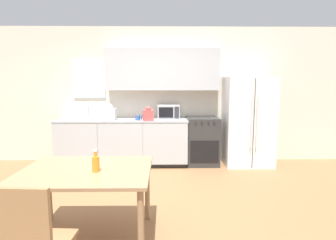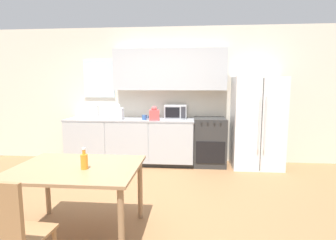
# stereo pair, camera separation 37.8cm
# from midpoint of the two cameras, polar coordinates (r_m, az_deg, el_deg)

# --- Properties ---
(ground_plane) EXTENTS (12.00, 12.00, 0.00)m
(ground_plane) POSITION_cam_midpoint_polar(r_m,az_deg,el_deg) (3.60, -9.01, -18.01)
(ground_plane) COLOR olive
(wall_back) EXTENTS (12.00, 0.38, 2.70)m
(wall_back) POSITION_cam_midpoint_polar(r_m,az_deg,el_deg) (5.34, -5.59, 6.60)
(wall_back) COLOR beige
(wall_back) RESTS_ON ground_plane
(kitchen_counter) EXTENTS (2.51, 0.64, 0.90)m
(kitchen_counter) POSITION_cam_midpoint_polar(r_m,az_deg,el_deg) (5.24, -11.80, -4.69)
(kitchen_counter) COLOR #333333
(kitchen_counter) RESTS_ON ground_plane
(oven_range) EXTENTS (0.61, 0.60, 0.93)m
(oven_range) POSITION_cam_midpoint_polar(r_m,az_deg,el_deg) (5.18, 5.43, -4.57)
(oven_range) COLOR #2D2D2D
(oven_range) RESTS_ON ground_plane
(refrigerator) EXTENTS (0.91, 0.71, 1.71)m
(refrigerator) POSITION_cam_midpoint_polar(r_m,az_deg,el_deg) (5.25, 15.06, -0.32)
(refrigerator) COLOR white
(refrigerator) RESTS_ON ground_plane
(kitchen_sink) EXTENTS (0.59, 0.42, 0.26)m
(kitchen_sink) POSITION_cam_midpoint_polar(r_m,az_deg,el_deg) (5.35, -19.33, 0.30)
(kitchen_sink) COLOR #B7BABC
(kitchen_sink) RESTS_ON kitchen_counter
(microwave) EXTENTS (0.43, 0.33, 0.27)m
(microwave) POSITION_cam_midpoint_polar(r_m,az_deg,el_deg) (5.17, -1.98, 1.83)
(microwave) COLOR #B7BABC
(microwave) RESTS_ON kitchen_counter
(coffee_mug) EXTENTS (0.12, 0.09, 0.09)m
(coffee_mug) POSITION_cam_midpoint_polar(r_m,az_deg,el_deg) (4.98, -8.66, 0.48)
(coffee_mug) COLOR #335999
(coffee_mug) RESTS_ON kitchen_counter
(grocery_bag_0) EXTENTS (0.23, 0.20, 0.31)m
(grocery_bag_0) POSITION_cam_midpoint_polar(r_m,az_deg,el_deg) (5.06, -14.73, 1.42)
(grocery_bag_0) COLOR white
(grocery_bag_0) RESTS_ON kitchen_counter
(grocery_bag_1) EXTENTS (0.21, 0.19, 0.27)m
(grocery_bag_1) POSITION_cam_midpoint_polar(r_m,az_deg,el_deg) (4.89, -6.51, 1.22)
(grocery_bag_1) COLOR #D14C4C
(grocery_bag_1) RESTS_ON kitchen_counter
(dining_table) EXTENTS (1.25, 0.96, 0.74)m
(dining_table) POSITION_cam_midpoint_polar(r_m,az_deg,el_deg) (2.79, -21.18, -11.75)
(dining_table) COLOR #997551
(dining_table) RESTS_ON ground_plane
(dining_chair_near) EXTENTS (0.42, 0.42, 0.93)m
(dining_chair_near) POSITION_cam_midpoint_polar(r_m,az_deg,el_deg) (2.18, -32.51, -21.35)
(dining_chair_near) COLOR #997047
(dining_chair_near) RESTS_ON ground_plane
(drink_bottle) EXTENTS (0.07, 0.07, 0.21)m
(drink_bottle) POSITION_cam_midpoint_polar(r_m,az_deg,el_deg) (2.64, -19.50, -8.86)
(drink_bottle) COLOR orange
(drink_bottle) RESTS_ON dining_table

